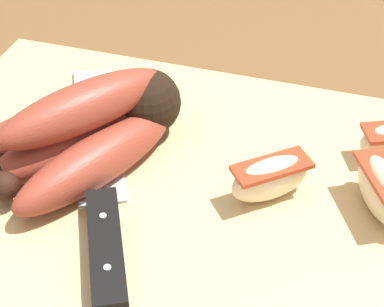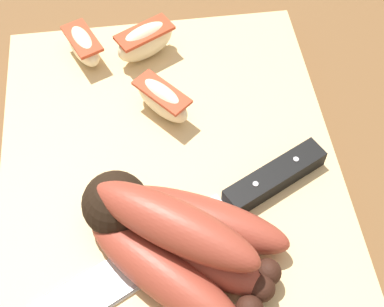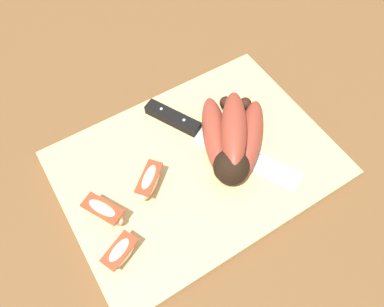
% 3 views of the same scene
% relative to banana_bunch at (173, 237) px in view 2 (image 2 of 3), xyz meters
% --- Properties ---
extents(ground_plane, '(6.00, 6.00, 0.00)m').
position_rel_banana_bunch_xyz_m(ground_plane, '(-0.07, -0.00, -0.05)').
color(ground_plane, brown).
extents(cutting_board, '(0.42, 0.31, 0.02)m').
position_rel_banana_bunch_xyz_m(cutting_board, '(-0.06, 0.01, -0.04)').
color(cutting_board, tan).
rests_on(cutting_board, ground_plane).
extents(banana_bunch, '(0.16, 0.18, 0.07)m').
position_rel_banana_bunch_xyz_m(banana_bunch, '(0.00, 0.00, 0.00)').
color(banana_bunch, black).
rests_on(banana_bunch, cutting_board).
extents(chefs_knife, '(0.15, 0.26, 0.02)m').
position_rel_banana_bunch_xyz_m(chefs_knife, '(-0.03, 0.05, -0.02)').
color(chefs_knife, silver).
rests_on(chefs_knife, cutting_board).
extents(apple_wedge_near, '(0.05, 0.07, 0.04)m').
position_rel_banana_bunch_xyz_m(apple_wedge_near, '(-0.22, -0.00, -0.01)').
color(apple_wedge_near, beige).
rests_on(apple_wedge_near, cutting_board).
extents(apple_wedge_middle, '(0.06, 0.06, 0.04)m').
position_rel_banana_bunch_xyz_m(apple_wedge_middle, '(-0.15, 0.01, -0.01)').
color(apple_wedge_middle, beige).
rests_on(apple_wedge_middle, cutting_board).
extents(apple_wedge_far, '(0.06, 0.04, 0.03)m').
position_rel_banana_bunch_xyz_m(apple_wedge_far, '(-0.23, -0.07, -0.01)').
color(apple_wedge_far, beige).
rests_on(apple_wedge_far, cutting_board).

